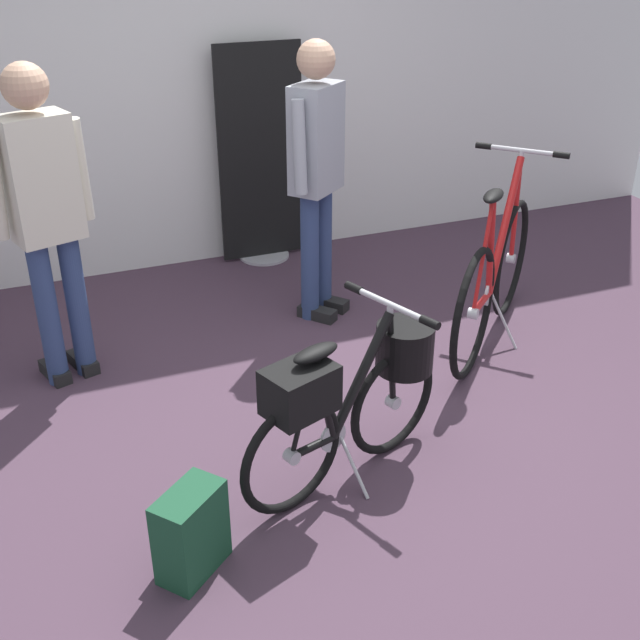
% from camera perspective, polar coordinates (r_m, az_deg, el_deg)
% --- Properties ---
extents(ground_plane, '(7.61, 7.61, 0.00)m').
position_cam_1_polar(ground_plane, '(3.80, 1.94, -8.74)').
color(ground_plane, '#473342').
extents(back_wall, '(7.61, 0.10, 3.17)m').
position_cam_1_polar(back_wall, '(5.44, -8.82, 20.24)').
color(back_wall, white).
rests_on(back_wall, ground_plane).
extents(floor_banner_stand, '(0.60, 0.36, 1.50)m').
position_cam_1_polar(floor_banner_stand, '(5.56, -4.28, 10.92)').
color(floor_banner_stand, '#B7B7BC').
rests_on(floor_banner_stand, ground_plane).
extents(folding_bike_foreground, '(1.07, 0.57, 0.80)m').
position_cam_1_polar(folding_bike_foreground, '(3.38, 2.45, -5.28)').
color(folding_bike_foreground, black).
rests_on(folding_bike_foreground, ground_plane).
extents(display_bike_left, '(1.17, 1.07, 1.07)m').
position_cam_1_polar(display_bike_left, '(4.58, 12.49, 3.02)').
color(display_bike_left, black).
rests_on(display_bike_left, ground_plane).
extents(visitor_near_wall, '(0.51, 0.34, 1.65)m').
position_cam_1_polar(visitor_near_wall, '(4.11, -19.24, 7.47)').
color(visitor_near_wall, navy).
rests_on(visitor_near_wall, ground_plane).
extents(visitor_browsing, '(0.43, 0.39, 1.64)m').
position_cam_1_polar(visitor_browsing, '(4.62, -0.24, 11.04)').
color(visitor_browsing, navy).
rests_on(visitor_browsing, ground_plane).
extents(backpack_on_floor, '(0.32, 0.30, 0.36)m').
position_cam_1_polar(backpack_on_floor, '(3.10, -9.39, -14.93)').
color(backpack_on_floor, '#19472D').
rests_on(backpack_on_floor, ground_plane).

